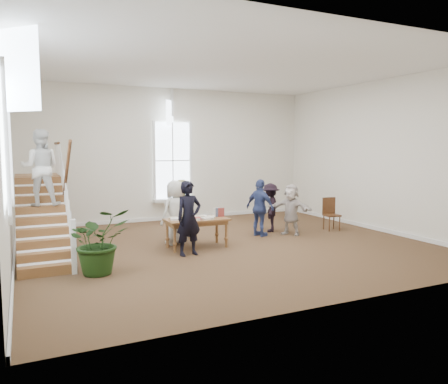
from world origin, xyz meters
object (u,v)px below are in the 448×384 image
side_chair (330,212)px  police_officer (189,218)px  woman_cluster_b (270,208)px  woman_cluster_a (260,208)px  woman_cluster_c (291,210)px  floor_plant (99,241)px  library_table (197,222)px  person_yellow (180,210)px  elderly_woman (176,212)px

side_chair → police_officer: bearing=-158.3°
woman_cluster_b → side_chair: woman_cluster_b is taller
police_officer → woman_cluster_b: 3.59m
woman_cluster_b → woman_cluster_a: bearing=-22.8°
woman_cluster_c → floor_plant: size_ratio=1.11×
library_table → person_yellow: (-0.05, 1.10, 0.17)m
elderly_woman → side_chair: bearing=160.5°
library_table → woman_cluster_c: woman_cluster_c is taller
elderly_woman → floor_plant: bearing=22.1°
woman_cluster_b → woman_cluster_c: 0.72m
police_officer → person_yellow: (0.40, 1.75, -0.05)m
library_table → woman_cluster_a: woman_cluster_a is taller
library_table → police_officer: (-0.45, -0.65, 0.22)m
woman_cluster_b → floor_plant: size_ratio=1.10×
library_table → elderly_woman: size_ratio=0.94×
woman_cluster_b → side_chair: bearing=104.5°
library_table → woman_cluster_b: size_ratio=1.08×
woman_cluster_c → side_chair: woman_cluster_c is taller
woman_cluster_c → woman_cluster_a: bearing=-134.2°
police_officer → floor_plant: police_officer is taller
floor_plant → woman_cluster_c: bearing=16.3°
police_officer → side_chair: size_ratio=1.78×
woman_cluster_a → woman_cluster_c: woman_cluster_a is taller
elderly_woman → person_yellow: bearing=-139.1°
floor_plant → side_chair: floor_plant is taller
police_officer → elderly_woman: bearing=76.2°
side_chair → elderly_woman: bearing=-172.4°
person_yellow → woman_cluster_b: 2.79m
woman_cluster_c → floor_plant: woman_cluster_c is taller
woman_cluster_a → side_chair: woman_cluster_a is taller
person_yellow → woman_cluster_a: bearing=149.9°
library_table → woman_cluster_c: (3.04, 0.35, 0.08)m
woman_cluster_c → elderly_woman: bearing=-125.9°
person_yellow → side_chair: bearing=156.4°
person_yellow → floor_plant: 3.51m
woman_cluster_a → woman_cluster_c: (0.90, -0.20, -0.08)m
woman_cluster_a → woman_cluster_b: (0.60, 0.45, -0.08)m
elderly_woman → floor_plant: elderly_woman is taller
police_officer → floor_plant: (-2.15, -0.65, -0.21)m
library_table → elderly_woman: (-0.35, 0.60, 0.18)m
library_table → side_chair: 4.60m
library_table → woman_cluster_c: bearing=6.5°
elderly_woman → woman_cluster_c: size_ratio=1.14×
woman_cluster_a → floor_plant: 5.09m
person_yellow → floor_plant: size_ratio=1.24×
library_table → police_officer: bearing=-124.7°
woman_cluster_c → police_officer: bearing=-105.7°
person_yellow → floor_plant: (-2.55, -2.40, -0.16)m
elderly_woman → woman_cluster_a: 2.49m
library_table → floor_plant: (-2.60, -1.30, 0.01)m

